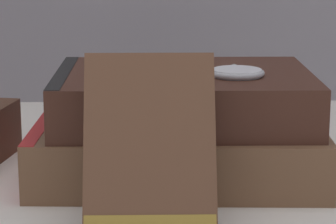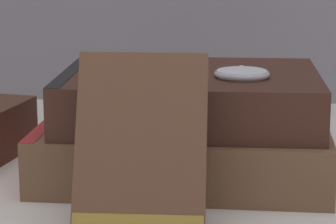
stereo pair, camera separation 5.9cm
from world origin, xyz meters
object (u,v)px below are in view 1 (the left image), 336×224
Objects in this scene: book_leaning_front at (155,150)px; reading_glasses at (87,128)px; book_flat_top at (182,97)px; book_flat_bottom at (176,147)px; pocket_watch at (242,73)px.

reading_glasses is at bearing 103.99° from book_leaning_front.
book_flat_bottom is at bearing 173.90° from book_flat_top.
book_flat_top is at bearing -4.20° from book_flat_bottom.
book_flat_top is 0.06m from pocket_watch.
reading_glasses is at bearing 128.82° from pocket_watch.
book_flat_top is 0.20m from reading_glasses.
book_leaning_front reaches higher than book_flat_bottom.
pocket_watch is at bearing 55.75° from book_leaning_front.
book_leaning_front is at bearing -96.29° from book_flat_bottom.
book_flat_top is 2.02× the size of reading_glasses.
book_flat_bottom reaches higher than reading_glasses.
book_flat_top is at bearing 156.72° from pocket_watch.
reading_glasses is (-0.07, 0.28, -0.05)m from book_leaning_front.
book_leaning_front is (-0.02, -0.13, 0.03)m from book_flat_bottom.
book_flat_bottom is 1.15× the size of book_flat_top.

